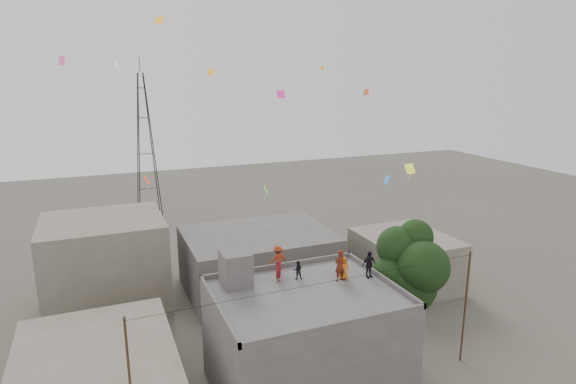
# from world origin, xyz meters

# --- Properties ---
(main_building) EXTENTS (10.00, 8.00, 6.10)m
(main_building) POSITION_xyz_m (0.00, 0.00, 3.05)
(main_building) COLOR #524F4C
(main_building) RESTS_ON ground
(parapet) EXTENTS (10.00, 8.00, 0.30)m
(parapet) POSITION_xyz_m (0.00, 0.00, 6.25)
(parapet) COLOR #524F4C
(parapet) RESTS_ON main_building
(stair_head_box) EXTENTS (1.60, 1.80, 2.00)m
(stair_head_box) POSITION_xyz_m (-3.20, 2.60, 7.10)
(stair_head_box) COLOR #524F4C
(stair_head_box) RESTS_ON main_building
(neighbor_north) EXTENTS (12.00, 9.00, 5.00)m
(neighbor_north) POSITION_xyz_m (2.00, 14.00, 2.50)
(neighbor_north) COLOR #524F4C
(neighbor_north) RESTS_ON ground
(neighbor_northwest) EXTENTS (9.00, 8.00, 7.00)m
(neighbor_northwest) POSITION_xyz_m (-10.00, 16.00, 3.50)
(neighbor_northwest) COLOR #6C6555
(neighbor_northwest) RESTS_ON ground
(neighbor_east) EXTENTS (7.00, 8.00, 4.40)m
(neighbor_east) POSITION_xyz_m (14.00, 10.00, 2.20)
(neighbor_east) COLOR #6C6555
(neighbor_east) RESTS_ON ground
(tree) EXTENTS (4.90, 4.60, 9.10)m
(tree) POSITION_xyz_m (7.37, 0.60, 6.10)
(tree) COLOR black
(tree) RESTS_ON ground
(utility_line) EXTENTS (20.12, 0.62, 7.40)m
(utility_line) POSITION_xyz_m (0.50, -1.25, 3.83)
(utility_line) COLOR black
(utility_line) RESTS_ON ground
(transmission_tower) EXTENTS (2.97, 2.97, 20.01)m
(transmission_tower) POSITION_xyz_m (-4.00, 40.00, 9.07)
(transmission_tower) COLOR black
(transmission_tower) RESTS_ON ground
(person_red_adult) EXTENTS (0.77, 0.60, 1.89)m
(person_red_adult) POSITION_xyz_m (2.54, 0.84, 7.04)
(person_red_adult) COLOR #621C0F
(person_red_adult) RESTS_ON main_building
(person_orange_child) EXTENTS (0.75, 0.58, 1.36)m
(person_orange_child) POSITION_xyz_m (2.89, 0.95, 6.78)
(person_orange_child) COLOR #CB6417
(person_orange_child) RESTS_ON main_building
(person_dark_child) EXTENTS (0.66, 0.58, 1.13)m
(person_dark_child) POSITION_xyz_m (0.39, 1.97, 6.67)
(person_dark_child) COLOR black
(person_dark_child) RESTS_ON main_building
(person_dark_adult) EXTENTS (1.00, 0.52, 1.62)m
(person_dark_adult) POSITION_xyz_m (4.40, 0.62, 6.91)
(person_dark_adult) COLOR black
(person_dark_adult) RESTS_ON main_building
(person_orange_adult) EXTENTS (1.09, 0.63, 1.68)m
(person_orange_adult) POSITION_xyz_m (-0.31, 3.40, 6.94)
(person_orange_adult) COLOR #9A2B11
(person_orange_adult) RESTS_ON main_building
(person_red_child) EXTENTS (0.56, 0.56, 1.31)m
(person_red_child) POSITION_xyz_m (-0.79, 2.04, 6.75)
(person_red_child) COLOR maroon
(person_red_child) RESTS_ON main_building
(kites) EXTENTS (21.46, 18.22, 12.96)m
(kites) POSITION_xyz_m (0.54, 6.98, 15.33)
(kites) COLOR #FF2D1A
(kites) RESTS_ON ground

